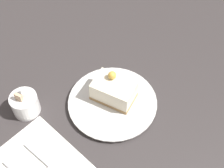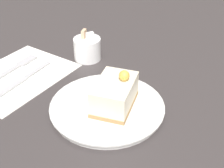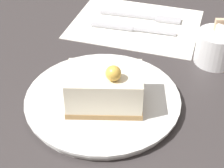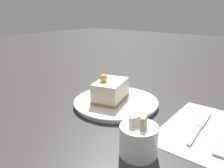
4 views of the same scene
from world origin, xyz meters
The scene contains 6 objects.
ground_plane centered at (0.00, 0.00, 0.00)m, with size 4.00×4.00×0.00m, color #383333.
plate centered at (-0.01, 0.02, 0.01)m, with size 0.23×0.23×0.01m.
cake_slice centered at (0.00, 0.03, 0.04)m, with size 0.10×0.13×0.08m.
napkin centered at (-0.27, 0.00, 0.00)m, with size 0.20×0.26×0.00m.
knife centered at (-0.24, -0.01, 0.00)m, with size 0.02×0.17×0.00m.
sugar_bowl centered at (-0.18, 0.17, 0.03)m, with size 0.07×0.07×0.08m.
Camera 4 is at (-0.36, 0.46, 0.25)m, focal length 35.00 mm.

